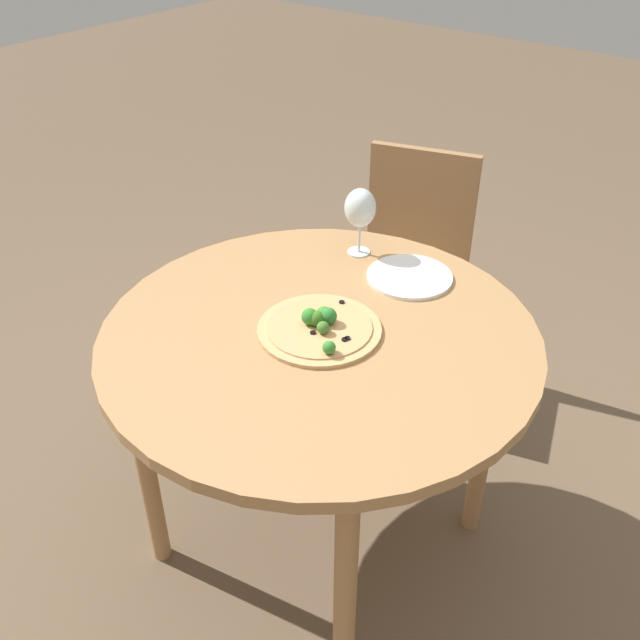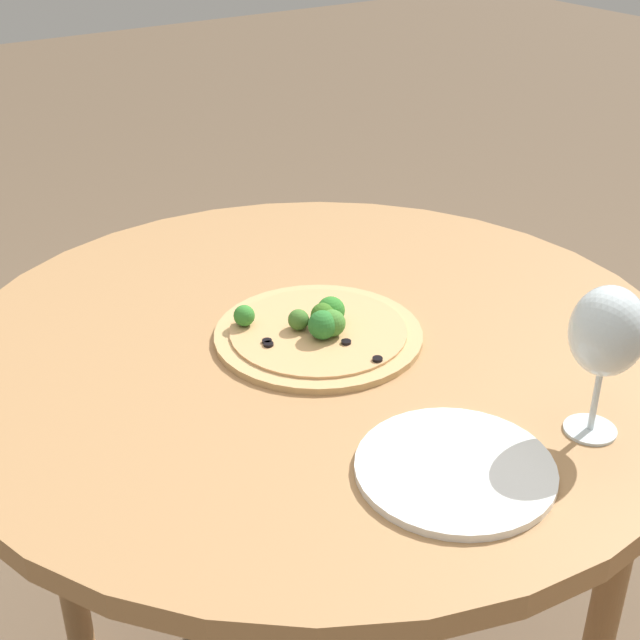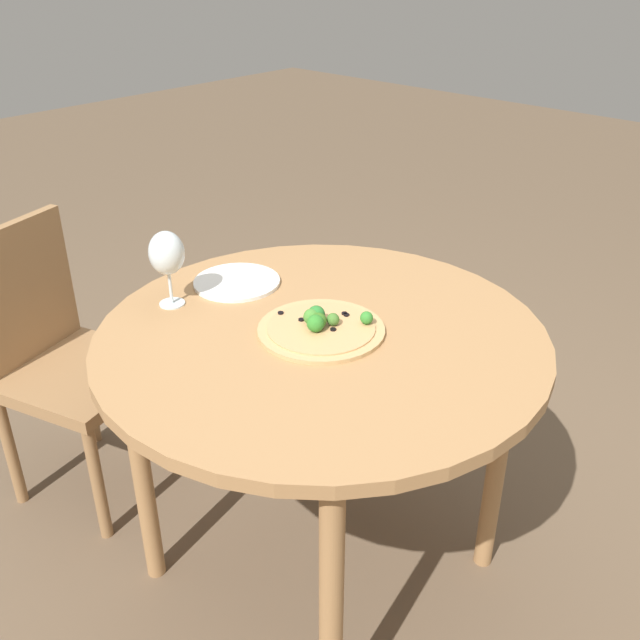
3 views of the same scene
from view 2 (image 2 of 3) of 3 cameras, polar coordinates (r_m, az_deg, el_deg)
dining_table at (r=1.31m, az=-0.10°, el=-4.20°), size 1.05×1.05×0.76m
pizza at (r=1.26m, az=-0.05°, el=-0.72°), size 0.30×0.30×0.06m
wine_glass at (r=1.06m, az=17.91°, el=-0.83°), size 0.09×0.09×0.19m
plate_near at (r=1.03m, az=8.64°, el=-9.40°), size 0.23×0.23×0.01m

